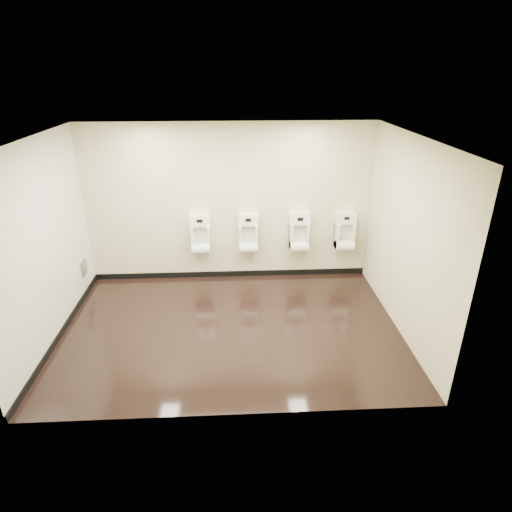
{
  "coord_description": "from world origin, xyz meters",
  "views": [
    {
      "loc": [
        0.08,
        -5.45,
        3.63
      ],
      "look_at": [
        0.4,
        0.55,
        0.94
      ],
      "focal_mm": 30.0,
      "sensor_mm": 36.0,
      "label": 1
    }
  ],
  "objects_px": {
    "urinal_0": "(201,237)",
    "urinal_1": "(248,236)",
    "urinal_3": "(345,234)",
    "urinal_2": "(299,235)",
    "access_panel": "(84,268)"
  },
  "relations": [
    {
      "from": "urinal_0",
      "to": "urinal_1",
      "type": "distance_m",
      "value": 0.84
    },
    {
      "from": "urinal_0",
      "to": "urinal_3",
      "type": "relative_size",
      "value": 1.0
    },
    {
      "from": "urinal_0",
      "to": "urinal_2",
      "type": "bearing_deg",
      "value": 0.0
    },
    {
      "from": "urinal_1",
      "to": "urinal_2",
      "type": "bearing_deg",
      "value": 0.0
    },
    {
      "from": "access_panel",
      "to": "urinal_2",
      "type": "height_order",
      "value": "urinal_2"
    },
    {
      "from": "urinal_1",
      "to": "urinal_2",
      "type": "relative_size",
      "value": 1.0
    },
    {
      "from": "urinal_3",
      "to": "urinal_1",
      "type": "bearing_deg",
      "value": 180.0
    },
    {
      "from": "urinal_1",
      "to": "urinal_3",
      "type": "relative_size",
      "value": 1.0
    },
    {
      "from": "urinal_0",
      "to": "urinal_1",
      "type": "relative_size",
      "value": 1.0
    },
    {
      "from": "access_panel",
      "to": "urinal_0",
      "type": "relative_size",
      "value": 0.36
    },
    {
      "from": "urinal_0",
      "to": "access_panel",
      "type": "bearing_deg",
      "value": -167.75
    },
    {
      "from": "access_panel",
      "to": "urinal_3",
      "type": "xyz_separation_m",
      "value": [
        4.54,
        0.43,
        0.34
      ]
    },
    {
      "from": "urinal_2",
      "to": "urinal_3",
      "type": "bearing_deg",
      "value": 0.0
    },
    {
      "from": "urinal_0",
      "to": "urinal_1",
      "type": "bearing_deg",
      "value": 0.0
    },
    {
      "from": "urinal_2",
      "to": "urinal_3",
      "type": "relative_size",
      "value": 1.0
    }
  ]
}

